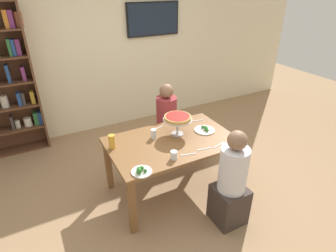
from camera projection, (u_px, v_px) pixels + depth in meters
name	position (u px, v px, depth m)	size (l,w,h in m)	color
ground_plane	(172.00, 189.00, 3.64)	(12.00, 12.00, 0.00)	#9E7A56
rear_partition	(110.00, 48.00, 4.70)	(8.00, 0.12, 2.80)	beige
dining_table	(172.00, 147.00, 3.34)	(1.50, 0.95, 0.74)	brown
television	(153.00, 19.00, 4.74)	(0.96, 0.05, 0.55)	black
diner_far_right	(167.00, 126.00, 4.15)	(0.34, 0.34, 1.15)	#382D28
diner_near_right	(231.00, 185.00, 2.96)	(0.34, 0.34, 1.15)	#382D28
deep_dish_pizza_stand	(178.00, 119.00, 3.33)	(0.35, 0.35, 0.25)	silver
salad_plate_near_diner	(141.00, 171.00, 2.74)	(0.21, 0.21, 0.07)	white
salad_plate_far_diner	(205.00, 130.00, 3.50)	(0.26, 0.26, 0.07)	white
beer_glass_amber_tall	(112.00, 142.00, 3.11)	(0.07, 0.07, 0.17)	gold
water_glass_clear_near	(231.00, 139.00, 3.23)	(0.07, 0.07, 0.10)	white
water_glass_clear_far	(154.00, 134.00, 3.33)	(0.07, 0.07, 0.11)	white
water_glass_clear_spare	(174.00, 155.00, 2.94)	(0.07, 0.07, 0.10)	white
cutlery_fork_near	(197.00, 121.00, 3.75)	(0.18, 0.02, 0.01)	silver
cutlery_knife_near	(158.00, 128.00, 3.57)	(0.18, 0.02, 0.01)	silver
cutlery_fork_far	(204.00, 149.00, 3.13)	(0.18, 0.02, 0.01)	silver
cutlery_knife_far	(219.00, 145.00, 3.20)	(0.18, 0.02, 0.01)	silver
cutlery_spare_fork	(188.00, 154.00, 3.03)	(0.18, 0.02, 0.01)	silver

